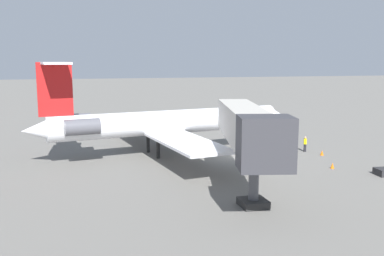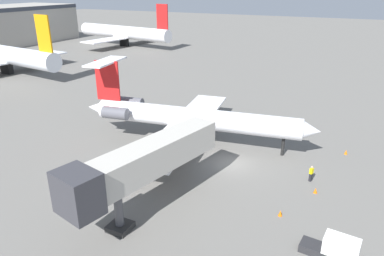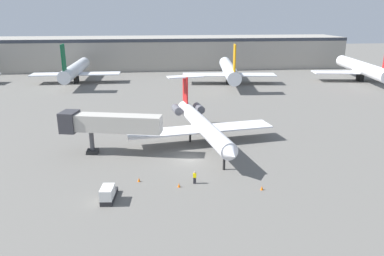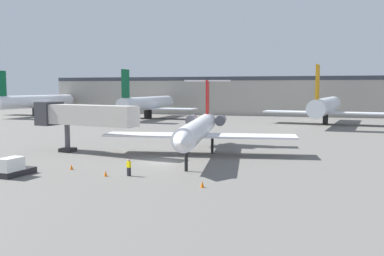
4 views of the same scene
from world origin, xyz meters
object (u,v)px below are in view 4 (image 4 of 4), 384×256
at_px(traffic_cone_near, 71,167).
at_px(ground_crew_marshaller, 129,167).
at_px(traffic_cone_mid, 202,184).
at_px(regional_jet, 199,128).
at_px(parked_airliner_centre, 326,106).
at_px(baggage_tug_lead, 14,168).
at_px(parked_airliner_west_mid, 148,104).
at_px(traffic_cone_far, 106,174).
at_px(parked_airliner_west_end, 36,102).
at_px(jet_bridge, 79,116).

bearing_deg(traffic_cone_near, ground_crew_marshaller, -10.62).
bearing_deg(traffic_cone_mid, traffic_cone_near, 165.17).
bearing_deg(regional_jet, parked_airliner_centre, 73.28).
xyz_separation_m(ground_crew_marshaller, traffic_cone_near, (-7.24, 1.36, -0.58)).
bearing_deg(ground_crew_marshaller, regional_jet, 79.56).
xyz_separation_m(baggage_tug_lead, parked_airliner_west_mid, (-18.08, 78.17, 3.31)).
relative_size(regional_jet, traffic_cone_far, 53.26).
bearing_deg(regional_jet, traffic_cone_mid, -73.60).
bearing_deg(traffic_cone_far, baggage_tug_lead, -163.27).
distance_m(traffic_cone_mid, parked_airliner_west_end, 109.30).
height_order(jet_bridge, traffic_cone_near, jet_bridge).
xyz_separation_m(regional_jet, baggage_tug_lead, (-13.52, -18.80, -2.66)).
height_order(ground_crew_marshaller, baggage_tug_lead, baggage_tug_lead).
bearing_deg(jet_bridge, parked_airliner_west_end, 129.77).
bearing_deg(parked_airliner_centre, parked_airliner_west_end, 174.13).
bearing_deg(jet_bridge, ground_crew_marshaller, -43.82).
bearing_deg(ground_crew_marshaller, traffic_cone_near, 169.38).
distance_m(ground_crew_marshaller, traffic_cone_far, 2.34).
bearing_deg(parked_airliner_centre, baggage_tug_lead, -112.32).
bearing_deg(jet_bridge, traffic_cone_far, -50.88).
bearing_deg(traffic_cone_far, traffic_cone_near, 157.15).
bearing_deg(parked_airliner_west_end, parked_airliner_west_mid, -3.24).
distance_m(regional_jet, traffic_cone_far, 17.27).
relative_size(traffic_cone_near, traffic_cone_far, 1.00).
bearing_deg(traffic_cone_near, parked_airliner_centre, 68.79).
xyz_separation_m(baggage_tug_lead, traffic_cone_mid, (18.87, 0.65, -0.56)).
height_order(traffic_cone_far, parked_airliner_centre, parked_airliner_centre).
xyz_separation_m(traffic_cone_far, parked_airliner_centre, (20.79, 68.96, 3.95)).
distance_m(baggage_tug_lead, traffic_cone_near, 5.88).
xyz_separation_m(traffic_cone_near, parked_airliner_west_mid, (-21.52, 73.43, 3.87)).
bearing_deg(ground_crew_marshaller, baggage_tug_lead, -162.46).
relative_size(traffic_cone_mid, parked_airliner_centre, 0.02).
distance_m(jet_bridge, baggage_tug_lead, 16.12).
height_order(baggage_tug_lead, parked_airliner_west_end, parked_airliner_west_end).
bearing_deg(parked_airliner_west_end, traffic_cone_mid, -46.82).
xyz_separation_m(jet_bridge, traffic_cone_far, (10.48, -12.89, -4.69)).
distance_m(regional_jet, baggage_tug_lead, 23.31).
relative_size(traffic_cone_mid, parked_airliner_west_end, 0.02).
xyz_separation_m(traffic_cone_far, parked_airliner_west_mid, (-26.65, 75.59, 3.87)).
bearing_deg(traffic_cone_far, parked_airliner_west_end, 129.66).
bearing_deg(ground_crew_marshaller, parked_airliner_west_mid, 111.04).
distance_m(jet_bridge, traffic_cone_far, 17.26).
xyz_separation_m(ground_crew_marshaller, traffic_cone_far, (-2.12, -0.80, -0.58)).
distance_m(parked_airliner_west_mid, parked_airliner_centre, 47.90).
relative_size(jet_bridge, traffic_cone_near, 28.97).
distance_m(parked_airliner_west_end, parked_airliner_centre, 85.68).
bearing_deg(regional_jet, traffic_cone_near, -125.63).
relative_size(traffic_cone_far, parked_airliner_west_end, 0.02).
distance_m(traffic_cone_near, parked_airliner_west_mid, 76.62).
xyz_separation_m(parked_airliner_west_end, parked_airliner_centre, (85.23, -8.77, -0.02)).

